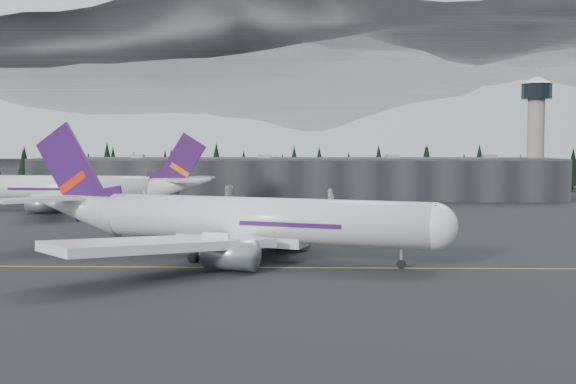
{
  "coord_description": "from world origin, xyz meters",
  "views": [
    {
      "loc": [
        3.06,
        -100.5,
        17.14
      ],
      "look_at": [
        0.0,
        20.0,
        9.0
      ],
      "focal_mm": 45.0,
      "sensor_mm": 36.0,
      "label": 1
    }
  ],
  "objects_px": {
    "gse_vehicle_a": "(229,201)",
    "jet_parked": "(82,188)",
    "terminal": "(297,178)",
    "control_tower": "(536,123)",
    "gse_vehicle_b": "(331,202)",
    "jet_main": "(224,219)"
  },
  "relations": [
    {
      "from": "gse_vehicle_a",
      "to": "jet_parked",
      "type": "bearing_deg",
      "value": -156.02
    },
    {
      "from": "terminal",
      "to": "control_tower",
      "type": "height_order",
      "value": "control_tower"
    },
    {
      "from": "control_tower",
      "to": "jet_parked",
      "type": "relative_size",
      "value": 0.56
    },
    {
      "from": "gse_vehicle_b",
      "to": "jet_parked",
      "type": "bearing_deg",
      "value": -96.27
    },
    {
      "from": "jet_main",
      "to": "gse_vehicle_a",
      "type": "distance_m",
      "value": 96.28
    },
    {
      "from": "terminal",
      "to": "jet_main",
      "type": "relative_size",
      "value": 2.35
    },
    {
      "from": "terminal",
      "to": "control_tower",
      "type": "bearing_deg",
      "value": 2.29
    },
    {
      "from": "control_tower",
      "to": "jet_parked",
      "type": "xyz_separation_m",
      "value": [
        -129.5,
        -45.49,
        -17.8
      ]
    },
    {
      "from": "terminal",
      "to": "gse_vehicle_b",
      "type": "distance_m",
      "value": 25.56
    },
    {
      "from": "terminal",
      "to": "gse_vehicle_b",
      "type": "bearing_deg",
      "value": -66.25
    },
    {
      "from": "terminal",
      "to": "jet_parked",
      "type": "bearing_deg",
      "value": -142.06
    },
    {
      "from": "jet_main",
      "to": "gse_vehicle_a",
      "type": "xyz_separation_m",
      "value": [
        -9.42,
        95.68,
        -5.08
      ]
    },
    {
      "from": "gse_vehicle_b",
      "to": "terminal",
      "type": "bearing_deg",
      "value": -179.45
    },
    {
      "from": "terminal",
      "to": "gse_vehicle_a",
      "type": "relative_size",
      "value": 30.5
    },
    {
      "from": "gse_vehicle_a",
      "to": "gse_vehicle_b",
      "type": "height_order",
      "value": "gse_vehicle_b"
    },
    {
      "from": "terminal",
      "to": "gse_vehicle_a",
      "type": "xyz_separation_m",
      "value": [
        -18.7,
        -22.79,
        -5.57
      ]
    },
    {
      "from": "control_tower",
      "to": "jet_parked",
      "type": "distance_m",
      "value": 138.4
    },
    {
      "from": "terminal",
      "to": "jet_main",
      "type": "xyz_separation_m",
      "value": [
        -9.27,
        -118.47,
        -0.49
      ]
    },
    {
      "from": "terminal",
      "to": "gse_vehicle_b",
      "type": "relative_size",
      "value": 35.91
    },
    {
      "from": "control_tower",
      "to": "gse_vehicle_a",
      "type": "relative_size",
      "value": 7.19
    },
    {
      "from": "control_tower",
      "to": "jet_parked",
      "type": "bearing_deg",
      "value": -160.64
    },
    {
      "from": "jet_parked",
      "to": "gse_vehicle_b",
      "type": "relative_size",
      "value": 15.17
    }
  ]
}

